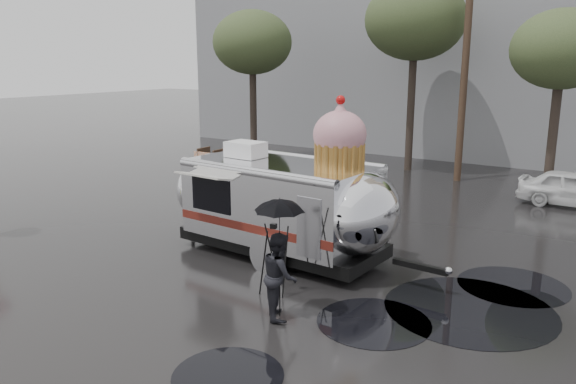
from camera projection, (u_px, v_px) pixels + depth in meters
The scene contains 12 objects.
ground at pixel (156, 276), 12.66m from camera, with size 120.00×120.00×0.00m, color black.
puddles at pixel (438, 312), 10.83m from camera, with size 4.96×8.17×0.01m.
grey_building at pixel (407, 29), 32.78m from camera, with size 22.00×12.00×13.00m, color slate.
utility_pole at pixel (465, 63), 21.61m from camera, with size 1.60×0.28×9.00m.
tree_left at pixel (252, 43), 25.70m from camera, with size 3.64×3.64×6.95m.
tree_mid at pixel (415, 21), 23.36m from camera, with size 4.20×4.20×8.03m.
tree_right at pixel (562, 50), 18.81m from camera, with size 3.36×3.36×6.42m.
barricade_row at pixel (238, 163), 23.60m from camera, with size 4.30×0.80×1.00m.
airstream_trailer at pixel (284, 200), 13.68m from camera, with size 7.59×2.99×4.09m.
person_right at pixel (280, 275), 10.50m from camera, with size 0.79×0.44×1.65m, color black.
umbrella_black at pixel (279, 218), 10.24m from camera, with size 1.14×1.14×2.33m.
tripod at pixel (274, 252), 11.53m from camera, with size 0.60×0.62×1.53m.
Camera 1 is at (9.03, -8.26, 4.77)m, focal length 35.00 mm.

